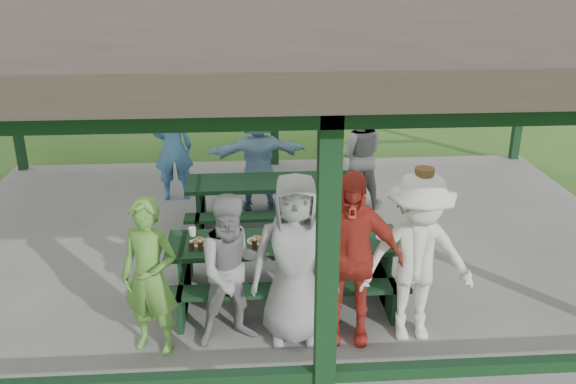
{
  "coord_description": "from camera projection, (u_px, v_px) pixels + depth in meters",
  "views": [
    {
      "loc": [
        -0.53,
        -7.5,
        3.91
      ],
      "look_at": [
        -0.03,
        -0.3,
        1.1
      ],
      "focal_mm": 38.0,
      "sensor_mm": 36.0,
      "label": 1
    }
  ],
  "objects": [
    {
      "name": "ground",
      "position": [
        288.0,
        258.0,
        8.43
      ],
      "size": [
        90.0,
        90.0,
        0.0
      ],
      "primitive_type": "plane",
      "color": "#2A531A",
      "rests_on": "ground"
    },
    {
      "name": "concrete_slab",
      "position": [
        288.0,
        254.0,
        8.41
      ],
      "size": [
        10.0,
        8.0,
        0.1
      ],
      "primitive_type": "cube",
      "color": "slate",
      "rests_on": "ground"
    },
    {
      "name": "pavilion_structure",
      "position": [
        288.0,
        22.0,
        7.28
      ],
      "size": [
        10.6,
        8.6,
        3.24
      ],
      "color": "black",
      "rests_on": "concrete_slab"
    },
    {
      "name": "picnic_table_near",
      "position": [
        284.0,
        262.0,
        7.1
      ],
      "size": [
        2.69,
        1.39,
        0.75
      ],
      "color": "black",
      "rests_on": "concrete_slab"
    },
    {
      "name": "picnic_table_far",
      "position": [
        274.0,
        198.0,
        8.96
      ],
      "size": [
        2.51,
        1.39,
        0.75
      ],
      "color": "black",
      "rests_on": "concrete_slab"
    },
    {
      "name": "table_setting",
      "position": [
        282.0,
        237.0,
        7.01
      ],
      "size": [
        2.39,
        0.45,
        0.1
      ],
      "color": "white",
      "rests_on": "picnic_table_near"
    },
    {
      "name": "contestant_green",
      "position": [
        150.0,
        277.0,
        6.04
      ],
      "size": [
        0.7,
        0.57,
        1.66
      ],
      "primitive_type": "imported",
      "rotation": [
        0.0,
        0.0,
        -0.33
      ],
      "color": "#558F36",
      "rests_on": "concrete_slab"
    },
    {
      "name": "contestant_grey_left",
      "position": [
        234.0,
        271.0,
        6.18
      ],
      "size": [
        0.93,
        0.8,
        1.64
      ],
      "primitive_type": "imported",
      "rotation": [
        0.0,
        0.0,
        0.25
      ],
      "color": "gray",
      "rests_on": "concrete_slab"
    },
    {
      "name": "contestant_grey_mid",
      "position": [
        295.0,
        259.0,
        6.2
      ],
      "size": [
        0.93,
        0.64,
        1.84
      ],
      "primitive_type": "imported",
      "rotation": [
        0.0,
        0.0,
        -0.06
      ],
      "color": "gray",
      "rests_on": "concrete_slab"
    },
    {
      "name": "contestant_red",
      "position": [
        349.0,
        258.0,
        6.19
      ],
      "size": [
        1.16,
        0.63,
        1.88
      ],
      "primitive_type": "imported",
      "rotation": [
        0.0,
        0.0,
        -0.17
      ],
      "color": "#AA2C21",
      "rests_on": "concrete_slab"
    },
    {
      "name": "contestant_white_fedora",
      "position": [
        417.0,
        258.0,
        6.21
      ],
      "size": [
        1.21,
        0.72,
        1.9
      ],
      "rotation": [
        0.0,
        0.0,
        -0.03
      ],
      "color": "silver",
      "rests_on": "concrete_slab"
    },
    {
      "name": "spectator_lblue",
      "position": [
        258.0,
        157.0,
        9.58
      ],
      "size": [
        1.62,
        0.66,
        1.7
      ],
      "primitive_type": "imported",
      "rotation": [
        0.0,
        0.0,
        3.24
      ],
      "color": "#87B4D1",
      "rests_on": "concrete_slab"
    },
    {
      "name": "spectator_blue",
      "position": [
        173.0,
        148.0,
        9.91
      ],
      "size": [
        0.69,
        0.49,
        1.76
      ],
      "primitive_type": "imported",
      "rotation": [
        0.0,
        0.0,
        3.26
      ],
      "color": "teal",
      "rests_on": "concrete_slab"
    },
    {
      "name": "spectator_grey",
      "position": [
        358.0,
        155.0,
        9.62
      ],
      "size": [
        0.89,
        0.72,
        1.72
      ],
      "primitive_type": "imported",
      "rotation": [
        0.0,
        0.0,
        3.06
      ],
      "color": "gray",
      "rests_on": "concrete_slab"
    },
    {
      "name": "pickup_truck",
      "position": [
        394.0,
        78.0,
        17.06
      ],
      "size": [
        5.5,
        4.26,
        1.39
      ],
      "primitive_type": "imported",
      "rotation": [
        0.0,
        0.0,
        1.12
      ],
      "color": "silver",
      "rests_on": "ground"
    },
    {
      "name": "farm_trailer",
      "position": [
        125.0,
        87.0,
        16.26
      ],
      "size": [
        3.63,
        2.18,
        1.26
      ],
      "rotation": [
        0.0,
        0.0,
        0.29
      ],
      "color": "navy",
      "rests_on": "ground"
    }
  ]
}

